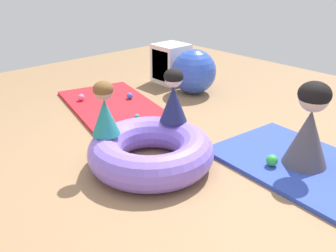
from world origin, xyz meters
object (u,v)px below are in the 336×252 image
(play_ball_pink, at_px, (81,97))
(play_ball_green, at_px, (272,160))
(child_in_navy, at_px, (173,96))
(play_ball_yellow, at_px, (166,115))
(adult_seated, at_px, (310,126))
(play_ball_blue, at_px, (130,96))
(child_in_teal, at_px, (105,109))
(storage_cube, at_px, (170,63))
(play_ball_teal, at_px, (137,117))
(play_ball_red, at_px, (98,89))
(inflatable_cushion, at_px, (151,151))
(exercise_ball_large, at_px, (194,72))

(play_ball_pink, distance_m, play_ball_green, 2.61)
(child_in_navy, xyz_separation_m, play_ball_green, (0.87, 0.37, -0.46))
(play_ball_yellow, bearing_deg, play_ball_green, -2.20)
(adult_seated, xyz_separation_m, play_ball_blue, (-2.39, -0.11, -0.33))
(adult_seated, distance_m, play_ball_green, 0.43)
(child_in_teal, bearing_deg, play_ball_yellow, -26.51)
(play_ball_pink, distance_m, storage_cube, 1.48)
(child_in_navy, xyz_separation_m, play_ball_blue, (-1.36, 0.50, -0.47))
(play_ball_teal, distance_m, play_ball_blue, 0.70)
(adult_seated, bearing_deg, storage_cube, 95.24)
(child_in_navy, height_order, storage_cube, child_in_navy)
(play_ball_teal, relative_size, storage_cube, 0.11)
(child_in_navy, relative_size, play_ball_red, 5.64)
(inflatable_cushion, relative_size, storage_cube, 1.98)
(child_in_navy, distance_m, adult_seated, 1.21)
(play_ball_yellow, xyz_separation_m, play_ball_blue, (-0.78, 0.08, 0.01))
(child_in_teal, relative_size, storage_cube, 0.85)
(play_ball_teal, height_order, storage_cube, storage_cube)
(play_ball_yellow, xyz_separation_m, play_ball_red, (-1.27, -0.08, 0.01))
(storage_cube, bearing_deg, inflatable_cushion, -46.12)
(play_ball_green, relative_size, storage_cube, 0.18)
(play_ball_yellow, bearing_deg, child_in_navy, -36.33)
(child_in_navy, relative_size, adult_seated, 0.66)
(play_ball_teal, relative_size, exercise_ball_large, 0.10)
(inflatable_cushion, relative_size, adult_seated, 1.47)
(play_ball_red, xyz_separation_m, storage_cube, (0.19, 1.13, 0.20))
(child_in_teal, relative_size, play_ball_yellow, 7.46)
(play_ball_blue, bearing_deg, child_in_teal, -43.73)
(play_ball_pink, bearing_deg, adult_seated, 12.48)
(play_ball_red, bearing_deg, play_ball_pink, -69.12)
(child_in_navy, bearing_deg, inflatable_cushion, 151.95)
(play_ball_red, bearing_deg, play_ball_green, 0.59)
(inflatable_cushion, relative_size, play_ball_blue, 13.97)
(child_in_navy, distance_m, play_ball_yellow, 0.86)
(play_ball_green, bearing_deg, child_in_teal, -135.74)
(exercise_ball_large, xyz_separation_m, storage_cube, (-0.60, 0.10, -0.02))
(play_ball_teal, relative_size, play_ball_blue, 0.76)
(play_ball_green, height_order, play_ball_blue, play_ball_green)
(play_ball_red, bearing_deg, child_in_teal, -30.24)
(inflatable_cushion, distance_m, child_in_navy, 0.55)
(play_ball_green, distance_m, exercise_ball_large, 2.18)
(child_in_teal, relative_size, play_ball_green, 4.63)
(inflatable_cushion, bearing_deg, play_ball_green, 44.42)
(inflatable_cushion, bearing_deg, exercise_ball_large, 124.03)
(play_ball_yellow, bearing_deg, inflatable_cushion, -49.05)
(storage_cube, bearing_deg, play_ball_yellow, -44.07)
(play_ball_green, bearing_deg, play_ball_teal, -172.26)
(play_ball_green, relative_size, play_ball_blue, 1.30)
(adult_seated, distance_m, play_ball_teal, 1.88)
(adult_seated, relative_size, exercise_ball_large, 1.25)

